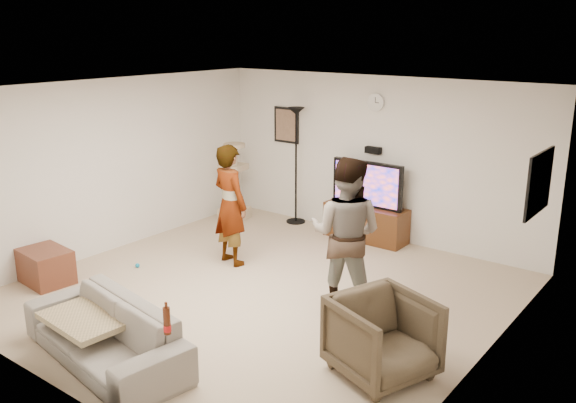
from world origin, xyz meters
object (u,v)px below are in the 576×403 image
Objects in this scene: person_right at (346,234)px; side_table at (46,266)px; cat_tree at (234,181)px; armchair at (383,337)px; tv_stand at (366,223)px; sofa at (105,333)px; beer_bottle at (167,321)px; floor_lamp at (296,166)px; tv at (367,184)px; person_left at (230,205)px.

person_right is 3.90m from side_table.
cat_tree is 5.25m from armchair.
tv_stand is 4.68m from sofa.
floor_lamp is at bearing 114.07° from beer_bottle.
side_table is (-0.08, -3.51, -0.45)m from cat_tree.
armchair is at bearing -32.50° from cat_tree.
cat_tree is 1.57× the size of armchair.
beer_bottle is (2.11, -4.72, -0.25)m from floor_lamp.
tv is 2.22m from person_left.
beer_bottle is (-0.28, -2.47, -0.18)m from person_right.
beer_bottle is 0.38× the size of side_table.
cat_tree reaches higher than side_table.
side_table is (-2.42, -3.95, -0.05)m from tv_stand.
armchair reaches higher than tv_stand.
floor_lamp is 7.76× the size of beer_bottle.
sofa is at bearing 49.24° from person_right.
floor_lamp is 4.20m from side_table.
side_table is at bearing -121.52° from tv.
tv is 1.77× the size of side_table.
side_table is at bearing 167.02° from beer_bottle.
beer_bottle is at bearing -65.93° from floor_lamp.
person_left is at bearing 122.63° from beer_bottle.
person_right is at bearing -174.85° from person_left.
floor_lamp is at bearing 75.44° from side_table.
tv is 0.70× the size of person_left.
side_table is (-2.42, -3.95, -0.67)m from tv.
beer_bottle is (0.72, -4.68, -0.17)m from tv.
person_left is (1.34, -1.54, 0.17)m from cat_tree.
floor_lamp reaches higher than tv.
person_left is 0.83× the size of sofa.
person_left is at bearing -116.71° from tv_stand.
tv is 0.60× the size of floor_lamp.
cat_tree is at bearing -152.77° from floor_lamp.
side_table is (-2.22, 0.73, -0.07)m from sofa.
person_left reaches higher than beer_bottle.
tv_stand is at bearing -1.85° from floor_lamp.
tv_stand is 2.51m from person_right.
tv_stand is at bearing 53.15° from armchair.
person_left is at bearing -48.99° from cat_tree.
floor_lamp is at bearing 113.06° from sofa.
side_table is at bearing -121.52° from tv_stand.
beer_bottle is (3.06, -4.23, 0.04)m from cat_tree.
floor_lamp reaches higher than person_left.
tv_stand reaches higher than side_table.
tv_stand is 4.75m from beer_bottle.
floor_lamp reaches higher than beer_bottle.
tv is 0.65× the size of person_right.
cat_tree is 3.78m from person_right.
cat_tree is 3.54m from side_table.
person_left reaches higher than armchair.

